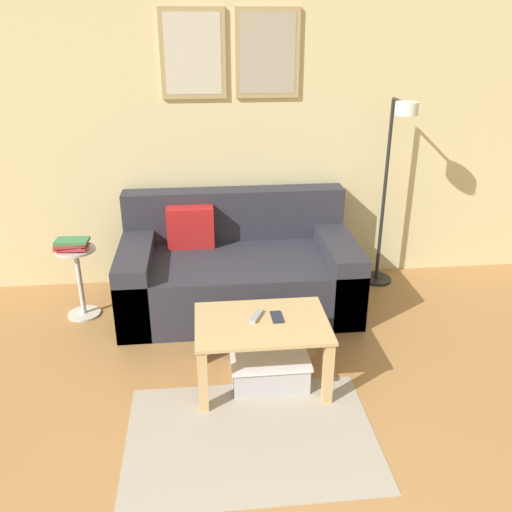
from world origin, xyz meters
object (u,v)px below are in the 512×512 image
Objects in this scene: coffee_table at (261,334)px; book_stack at (71,244)px; couch at (237,270)px; floor_lamp at (392,180)px; cell_phone at (277,317)px; storage_bin at (268,364)px; remote_control at (256,316)px; side_table at (79,276)px.

coffee_table is 3.18× the size of book_stack.
floor_lamp reaches higher than couch.
book_stack is 1.64m from cell_phone.
floor_lamp is 10.96× the size of cell_phone.
floor_lamp is (1.10, 1.14, 0.83)m from storage_bin.
remote_control is at bearing -87.32° from couch.
storage_bin is at bearing 7.95° from remote_control.
coffee_table is 0.11m from remote_control.
coffee_table is 0.25m from storage_bin.
coffee_table is 1.45× the size of side_table.
cell_phone is at bearing -80.32° from couch.
book_stack is at bearing 145.44° from storage_bin.
side_table reaches higher than cell_phone.
storage_bin is 3.19× the size of remote_control.
book_stack reaches higher than storage_bin.
couch is 1.39m from floor_lamp.
floor_lamp is 6.14× the size of book_stack.
book_stack is (-1.20, -0.09, 0.30)m from couch.
floor_lamp is 10.23× the size of remote_control.
storage_bin is 0.33m from cell_phone.
storage_bin is at bearing -171.19° from cell_phone.
storage_bin is at bearing 32.13° from coffee_table.
remote_control is (-1.17, -1.12, -0.50)m from floor_lamp.
book_stack is (-0.02, -0.02, 0.26)m from side_table.
cell_phone is (0.17, -0.99, 0.14)m from couch.
floor_lamp is 2.81× the size of side_table.
remote_control is at bearing 171.92° from cell_phone.
floor_lamp is (1.22, 0.14, 0.64)m from couch.
couch is 3.68× the size of storage_bin.
coffee_table is 5.67× the size of cell_phone.
book_stack is at bearing -129.82° from side_table.
storage_bin is (0.12, -1.00, -0.19)m from couch.
book_stack is 1.67× the size of remote_control.
floor_lamp reaches higher than storage_bin.
floor_lamp is at bearing 46.07° from storage_bin.
coffee_table is at bearing -86.03° from couch.
cell_phone is (0.12, -0.01, -0.01)m from remote_control.
coffee_table is at bearing -37.48° from side_table.
cell_phone is at bearing 22.10° from coffee_table.
cell_phone is at bearing 18.81° from remote_control.
floor_lamp reaches higher than cell_phone.
side_table reaches higher than coffee_table.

